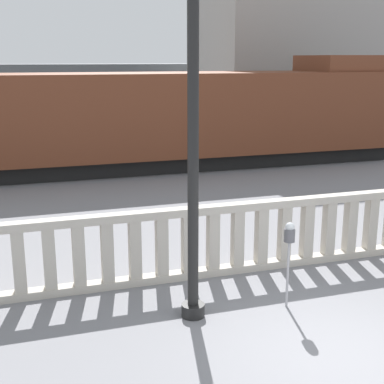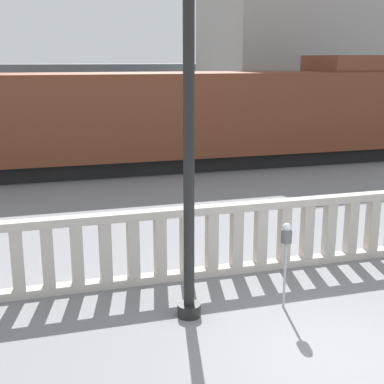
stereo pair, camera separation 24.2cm
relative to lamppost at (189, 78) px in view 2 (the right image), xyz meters
The scene contains 7 objects.
ground_plane 4.33m from the lamppost, 49.08° to the right, with size 160.00×160.00×0.00m, color slate.
balustrade 3.63m from the lamppost, 42.42° to the left, with size 12.74×0.24×1.33m.
lamppost is the anchor object (origin of this frame).
parking_meter 2.92m from the lamppost, ahead, with size 0.17×0.17×1.41m.
train_near 11.61m from the lamppost, 82.70° to the left, with size 20.29×3.09×3.99m.
train_far 29.27m from the lamppost, 75.08° to the left, with size 23.65×3.03×4.12m.
building_block 24.12m from the lamppost, 54.52° to the left, with size 13.59×7.27×10.89m.
Camera 2 is at (-3.67, -5.47, 3.88)m, focal length 50.00 mm.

